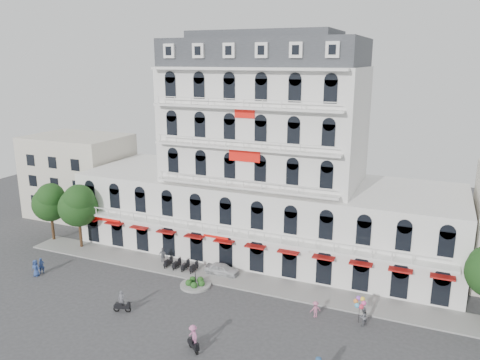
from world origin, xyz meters
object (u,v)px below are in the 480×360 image
at_px(parked_car, 222,269).
at_px(rider_center, 193,337).
at_px(rider_west, 122,303).
at_px(balloon_vendor, 362,311).

height_order(parked_car, rider_center, rider_center).
relative_size(rider_west, balloon_vendor, 0.87).
relative_size(parked_car, rider_west, 1.79).
bearing_deg(rider_center, balloon_vendor, 73.56).
xyz_separation_m(parked_car, rider_west, (-5.22, -10.68, 0.30)).
bearing_deg(parked_car, balloon_vendor, -105.71).
distance_m(rider_west, rider_center, 9.36).
height_order(rider_center, balloon_vendor, balloon_vendor).
distance_m(rider_west, balloon_vendor, 21.79).
bearing_deg(rider_west, balloon_vendor, 0.06).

